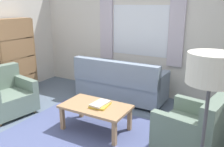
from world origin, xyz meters
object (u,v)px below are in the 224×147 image
at_px(armchair_left, 6,96).
at_px(armchair_right, 194,129).
at_px(bookshelf, 17,57).
at_px(book_stack_on_table, 100,104).
at_px(coffee_table, 96,109).
at_px(standing_lamp, 210,84).
at_px(couch, 120,84).

bearing_deg(armchair_left, armchair_right, -72.64).
relative_size(armchair_right, bookshelf, 0.57).
distance_m(armchair_right, book_stack_on_table, 1.47).
relative_size(armchair_left, book_stack_on_table, 2.80).
relative_size(coffee_table, bookshelf, 0.64).
height_order(armchair_left, book_stack_on_table, armchair_left).
bearing_deg(standing_lamp, armchair_right, 101.69).
height_order(couch, bookshelf, bookshelf).
height_order(couch, coffee_table, couch).
xyz_separation_m(couch, armchair_right, (1.79, -1.21, -0.01)).
xyz_separation_m(armchair_left, coffee_table, (1.84, 0.28, 0.03)).
bearing_deg(bookshelf, standing_lamp, 68.54).
relative_size(couch, bookshelf, 1.10).
xyz_separation_m(couch, book_stack_on_table, (0.34, -1.34, 0.10)).
bearing_deg(book_stack_on_table, standing_lamp, -33.32).
bearing_deg(bookshelf, armchair_right, 84.10).
bearing_deg(armchair_right, standing_lamp, 21.97).
xyz_separation_m(coffee_table, standing_lamp, (1.79, -1.11, 1.05)).
xyz_separation_m(couch, armchair_left, (-1.58, -1.65, -0.01)).
relative_size(armchair_right, coffee_table, 0.88).
distance_m(book_stack_on_table, bookshelf, 2.62).
relative_size(armchair_left, coffee_table, 0.88).
bearing_deg(standing_lamp, couch, 129.75).
relative_size(couch, coffee_table, 1.73).
relative_size(armchair_left, bookshelf, 0.56).
bearing_deg(coffee_table, armchair_right, 5.60).
height_order(coffee_table, standing_lamp, standing_lamp).
distance_m(couch, bookshelf, 2.39).
relative_size(couch, armchair_right, 1.95).
bearing_deg(armchair_right, armchair_left, -72.39).
bearing_deg(book_stack_on_table, bookshelf, 167.94).
relative_size(couch, standing_lamp, 1.13).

